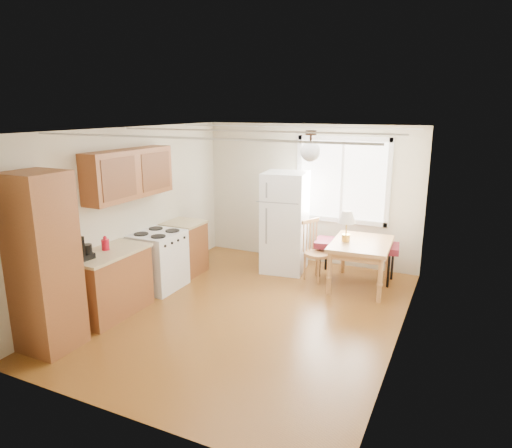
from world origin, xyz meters
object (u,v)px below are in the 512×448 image
Objects in this scene: bench at (357,246)px; chair at (314,246)px; refrigerator at (285,222)px; dining_table at (361,248)px.

bench is 0.71m from chair.
refrigerator is 1.23× the size of bench.
refrigerator is 0.68m from chair.
refrigerator is 1.41m from dining_table.
bench is at bearing -1.52° from refrigerator.
refrigerator reaches higher than bench.
refrigerator reaches higher than dining_table.
dining_table is at bearing -74.21° from bench.
dining_table is at bearing 20.72° from chair.
chair is at bearing 174.55° from dining_table.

